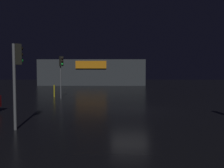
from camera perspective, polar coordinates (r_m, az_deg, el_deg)
The scene contains 5 objects.
ground_plane at distance 15.82m, azimuth 4.44°, elevation -6.39°, with size 120.00×120.00×0.00m, color black.
store_building at distance 46.02m, azimuth -4.80°, elevation 2.86°, with size 20.19×6.90×4.90m.
traffic_signal_main at distance 22.67m, azimuth -12.49°, elevation 4.19°, with size 0.42×0.42×4.08m.
traffic_signal_opposite at distance 11.05m, azimuth -22.56°, elevation 3.90°, with size 0.42×0.42×3.82m.
bollard_kerb_a at distance 24.31m, azimuth -14.15°, elevation -1.69°, with size 0.13×0.13×1.25m, color gold.
Camera 1 is at (-1.06, -15.57, 2.59)m, focal length 36.84 mm.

